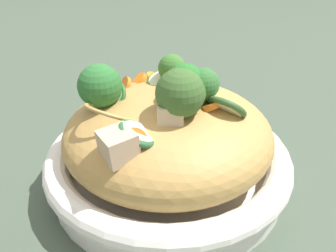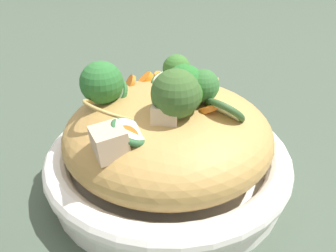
# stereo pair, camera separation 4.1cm
# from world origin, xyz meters

# --- Properties ---
(ground_plane) EXTENTS (3.00, 3.00, 0.00)m
(ground_plane) POSITION_xyz_m (0.00, 0.00, 0.00)
(ground_plane) COLOR #415041
(serving_bowl) EXTENTS (0.30, 0.30, 0.05)m
(serving_bowl) POSITION_xyz_m (0.00, 0.00, 0.03)
(serving_bowl) COLOR white
(serving_bowl) RESTS_ON ground_plane
(noodle_heap) EXTENTS (0.25, 0.25, 0.11)m
(noodle_heap) POSITION_xyz_m (-0.00, 0.00, 0.07)
(noodle_heap) COLOR tan
(noodle_heap) RESTS_ON serving_bowl
(broccoli_florets) EXTENTS (0.13, 0.17, 0.06)m
(broccoli_florets) POSITION_xyz_m (-0.01, 0.00, 0.13)
(broccoli_florets) COLOR #96AC73
(broccoli_florets) RESTS_ON serving_bowl
(carrot_coins) EXTENTS (0.19, 0.15, 0.04)m
(carrot_coins) POSITION_xyz_m (0.01, 0.02, 0.11)
(carrot_coins) COLOR orange
(carrot_coins) RESTS_ON serving_bowl
(zucchini_slices) EXTENTS (0.17, 0.18, 0.04)m
(zucchini_slices) POSITION_xyz_m (-0.01, -0.00, 0.11)
(zucchini_slices) COLOR beige
(zucchini_slices) RESTS_ON serving_bowl
(chicken_chunks) EXTENTS (0.17, 0.08, 0.05)m
(chicken_chunks) POSITION_xyz_m (-0.02, -0.01, 0.12)
(chicken_chunks) COLOR #D1BA88
(chicken_chunks) RESTS_ON serving_bowl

